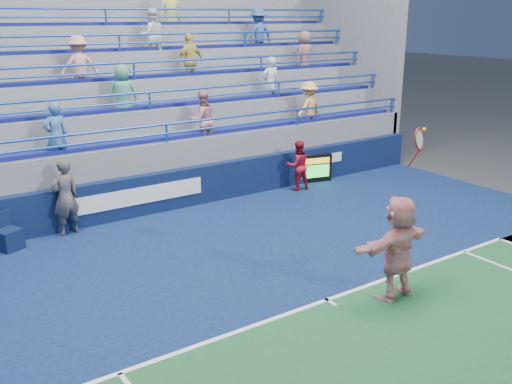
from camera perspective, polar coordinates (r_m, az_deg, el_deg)
ground at (r=11.03m, az=7.11°, el=-10.75°), size 120.00×120.00×0.00m
sponsor_wall at (r=15.90m, az=-8.35°, el=0.22°), size 18.00×0.32×1.10m
bleacher_stand at (r=19.03m, az=-13.53°, el=5.85°), size 18.00×5.60×6.13m
serve_speed_board at (r=18.34m, az=5.67°, el=2.32°), size 1.30×0.46×0.91m
judge_chair at (r=14.25m, az=-23.51°, el=-4.25°), size 0.66×0.68×0.88m
tennis_player at (r=11.00m, az=13.97°, el=-5.39°), size 1.91×0.70×3.25m
line_judge at (r=14.50m, az=-18.55°, el=-0.47°), size 0.80×0.62×1.93m
ball_girl at (r=17.45m, az=4.19°, el=2.67°), size 0.86×0.73×1.55m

